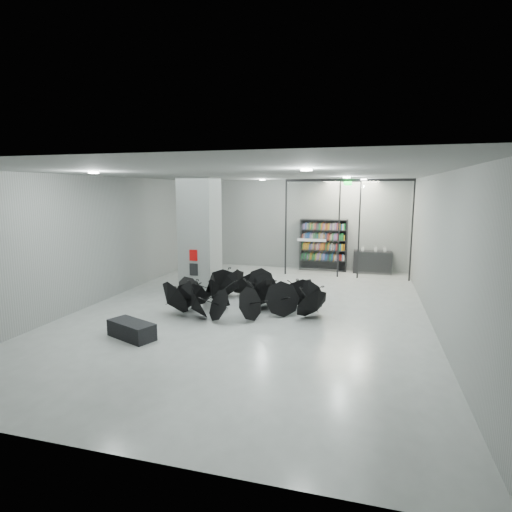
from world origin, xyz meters
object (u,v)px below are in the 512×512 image
(bookshelf, at_px, (323,245))
(shop_counter, at_px, (372,262))
(column, at_px, (200,235))
(bench, at_px, (132,330))
(umbrella_cluster, at_px, (243,299))

(bookshelf, bearing_deg, shop_counter, -1.60)
(column, distance_m, shop_counter, 7.78)
(bench, relative_size, umbrella_cluster, 0.23)
(bookshelf, height_order, umbrella_cluster, bookshelf)
(column, bearing_deg, bench, -86.55)
(column, bearing_deg, bookshelf, 50.92)
(bench, distance_m, shop_counter, 11.28)
(shop_counter, xyz_separation_m, umbrella_cluster, (-3.82, -6.63, -0.17))
(column, relative_size, shop_counter, 2.49)
(shop_counter, distance_m, umbrella_cluster, 7.66)
(bench, bearing_deg, shop_counter, 81.96)
(column, distance_m, umbrella_cluster, 3.35)
(bench, bearing_deg, bookshelf, 92.22)
(bench, height_order, shop_counter, shop_counter)
(bookshelf, bearing_deg, bench, -111.17)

